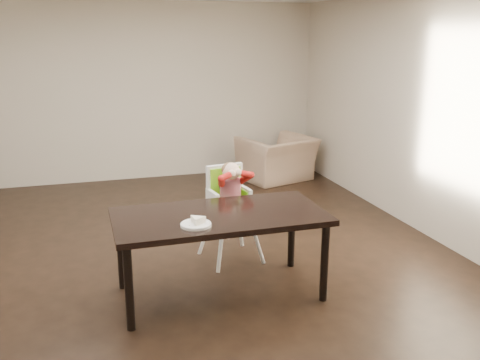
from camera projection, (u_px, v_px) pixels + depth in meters
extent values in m
plane|color=black|center=(167.00, 269.00, 5.24)|extent=(7.00, 7.00, 0.00)
cube|color=#C0B39F|center=(126.00, 93.00, 8.11)|extent=(6.00, 0.02, 2.70)
cube|color=#C0B39F|center=(335.00, 330.00, 1.65)|extent=(6.00, 0.02, 2.70)
cube|color=#C0B39F|center=(440.00, 118.00, 5.72)|extent=(0.02, 7.00, 2.70)
cube|color=black|center=(220.00, 216.00, 4.55)|extent=(1.80, 0.90, 0.05)
cylinder|color=black|center=(129.00, 289.00, 4.08)|extent=(0.07, 0.07, 0.70)
cylinder|color=black|center=(325.00, 263.00, 4.54)|extent=(0.07, 0.07, 0.70)
cylinder|color=black|center=(121.00, 252.00, 4.77)|extent=(0.07, 0.07, 0.70)
cylinder|color=black|center=(292.00, 233.00, 5.22)|extent=(0.07, 0.07, 0.70)
cylinder|color=white|center=(221.00, 243.00, 5.17)|extent=(0.04, 0.04, 0.54)
cylinder|color=white|center=(256.00, 237.00, 5.33)|extent=(0.04, 0.04, 0.54)
cylinder|color=white|center=(206.00, 230.00, 5.50)|extent=(0.04, 0.04, 0.54)
cylinder|color=white|center=(240.00, 225.00, 5.66)|extent=(0.04, 0.04, 0.54)
cube|color=white|center=(231.00, 209.00, 5.34)|extent=(0.43, 0.40, 0.05)
cube|color=#7CD71B|center=(231.00, 205.00, 5.34)|extent=(0.35, 0.33, 0.03)
cube|color=white|center=(224.00, 184.00, 5.42)|extent=(0.39, 0.10, 0.40)
cube|color=#7CD71B|center=(226.00, 185.00, 5.39)|extent=(0.33, 0.07, 0.36)
cube|color=black|center=(223.00, 188.00, 5.30)|extent=(0.05, 0.18, 0.02)
cube|color=black|center=(234.00, 186.00, 5.36)|extent=(0.05, 0.18, 0.02)
cylinder|color=#AA1323|center=(230.00, 192.00, 5.30)|extent=(0.25, 0.25, 0.26)
sphere|color=beige|center=(231.00, 171.00, 5.22)|extent=(0.20, 0.20, 0.17)
ellipsoid|color=brown|center=(230.00, 169.00, 5.24)|extent=(0.20, 0.19, 0.13)
sphere|color=beige|center=(232.00, 173.00, 5.13)|extent=(0.09, 0.09, 0.08)
sphere|color=beige|center=(238.00, 173.00, 5.16)|extent=(0.09, 0.09, 0.08)
cylinder|color=white|center=(196.00, 225.00, 4.26)|extent=(0.28, 0.28, 0.02)
torus|color=white|center=(196.00, 224.00, 4.25)|extent=(0.28, 0.28, 0.01)
imported|color=tan|center=(277.00, 152.00, 8.30)|extent=(1.19, 0.95, 0.90)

